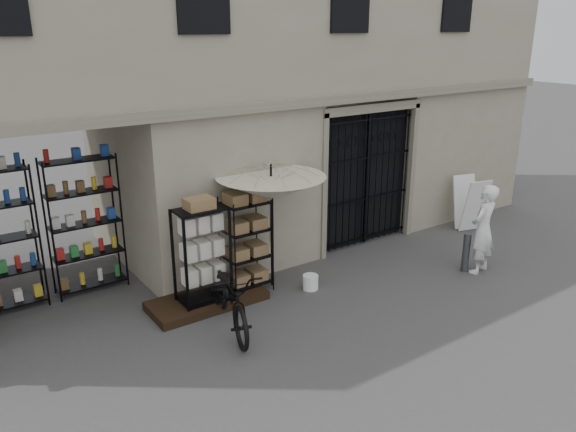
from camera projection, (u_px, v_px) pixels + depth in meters
ground at (371, 301)px, 9.83m from camera, size 80.00×80.00×0.00m
main_building at (247, 30)px, 11.48m from camera, size 14.00×4.00×9.00m
shop_recess at (51, 227)px, 9.08m from camera, size 3.00×1.70×3.00m
shop_shelving at (43, 233)px, 9.52m from camera, size 2.70×0.50×2.50m
iron_gate at (362, 177)px, 12.06m from camera, size 2.50×0.21×3.00m
step_platform at (207, 300)px, 9.70m from camera, size 2.00×0.90×0.15m
display_cabinet at (202, 260)px, 9.36m from camera, size 0.89×0.65×1.76m
wire_rack at (246, 246)px, 9.99m from camera, size 0.80×0.58×1.78m
market_umbrella at (271, 182)px, 9.82m from camera, size 1.99×2.02×2.77m
white_bucket at (310, 282)px, 10.26m from camera, size 0.34×0.34×0.27m
bicycle at (232, 327)px, 9.00m from camera, size 0.97×1.22×2.04m
steel_bollard at (466, 253)px, 10.93m from camera, size 0.15×0.15×0.78m
shopkeeper at (478, 271)px, 11.04m from camera, size 1.02×1.86×0.42m
easel_sign at (470, 204)px, 13.09m from camera, size 0.74×0.81×1.25m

